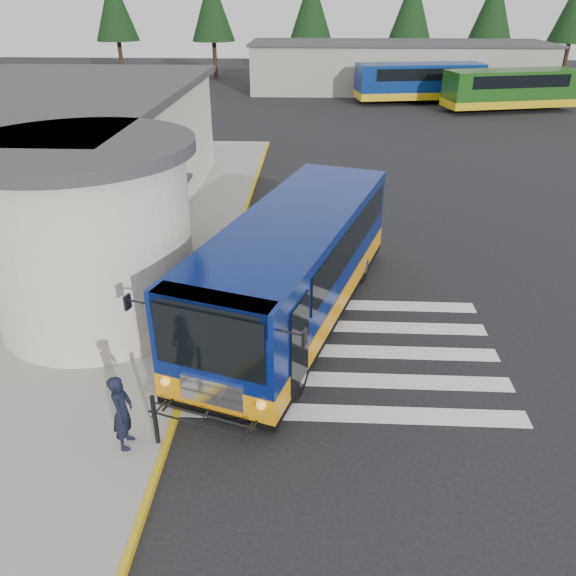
{
  "coord_description": "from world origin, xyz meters",
  "views": [
    {
      "loc": [
        -1.19,
        -12.73,
        8.1
      ],
      "look_at": [
        -1.8,
        -0.5,
        1.63
      ],
      "focal_mm": 35.0,
      "sensor_mm": 36.0,
      "label": 1
    }
  ],
  "objects_px": {
    "transit_bus": "(294,271)",
    "bollard": "(155,420)",
    "pedestrian_b": "(57,313)",
    "far_bus_b": "(511,88)",
    "far_bus_a": "(419,81)",
    "pedestrian_a": "(122,412)"
  },
  "relations": [
    {
      "from": "pedestrian_a",
      "to": "far_bus_b",
      "type": "height_order",
      "value": "far_bus_b"
    },
    {
      "from": "transit_bus",
      "to": "pedestrian_b",
      "type": "height_order",
      "value": "transit_bus"
    },
    {
      "from": "transit_bus",
      "to": "bollard",
      "type": "relative_size",
      "value": 9.46
    },
    {
      "from": "transit_bus",
      "to": "far_bus_b",
      "type": "height_order",
      "value": "far_bus_b"
    },
    {
      "from": "far_bus_a",
      "to": "far_bus_b",
      "type": "relative_size",
      "value": 1.01
    },
    {
      "from": "transit_bus",
      "to": "far_bus_a",
      "type": "bearing_deg",
      "value": 93.64
    },
    {
      "from": "transit_bus",
      "to": "pedestrian_b",
      "type": "distance_m",
      "value": 6.13
    },
    {
      "from": "far_bus_a",
      "to": "bollard",
      "type": "bearing_deg",
      "value": 154.88
    },
    {
      "from": "transit_bus",
      "to": "bollard",
      "type": "bearing_deg",
      "value": -97.61
    },
    {
      "from": "transit_bus",
      "to": "bollard",
      "type": "height_order",
      "value": "transit_bus"
    },
    {
      "from": "pedestrian_b",
      "to": "far_bus_a",
      "type": "distance_m",
      "value": 39.62
    },
    {
      "from": "transit_bus",
      "to": "far_bus_a",
      "type": "relative_size",
      "value": 1.03
    },
    {
      "from": "pedestrian_a",
      "to": "far_bus_b",
      "type": "xyz_separation_m",
      "value": [
        18.17,
        36.98,
        0.71
      ]
    },
    {
      "from": "far_bus_b",
      "to": "bollard",
      "type": "bearing_deg",
      "value": 140.93
    },
    {
      "from": "pedestrian_b",
      "to": "far_bus_b",
      "type": "relative_size",
      "value": 0.17
    },
    {
      "from": "far_bus_a",
      "to": "far_bus_b",
      "type": "xyz_separation_m",
      "value": [
        6.35,
        -3.35,
        -0.03
      ]
    },
    {
      "from": "transit_bus",
      "to": "pedestrian_a",
      "type": "bearing_deg",
      "value": -102.2
    },
    {
      "from": "bollard",
      "to": "pedestrian_a",
      "type": "bearing_deg",
      "value": -171.65
    },
    {
      "from": "pedestrian_a",
      "to": "far_bus_a",
      "type": "relative_size",
      "value": 0.16
    },
    {
      "from": "pedestrian_b",
      "to": "bollard",
      "type": "height_order",
      "value": "pedestrian_b"
    },
    {
      "from": "pedestrian_a",
      "to": "far_bus_a",
      "type": "distance_m",
      "value": 42.03
    },
    {
      "from": "bollard",
      "to": "far_bus_a",
      "type": "height_order",
      "value": "far_bus_a"
    }
  ]
}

